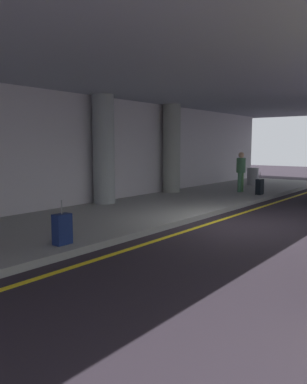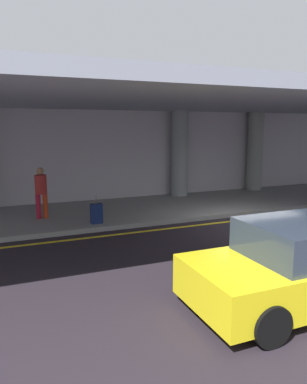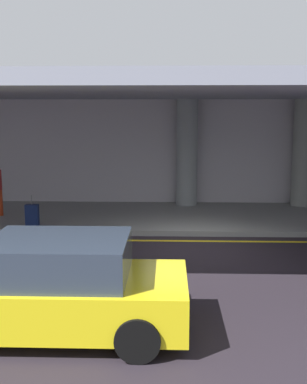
{
  "view_description": "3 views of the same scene",
  "coord_description": "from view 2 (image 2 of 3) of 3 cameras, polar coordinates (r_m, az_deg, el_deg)",
  "views": [
    {
      "loc": [
        -9.48,
        -4.66,
        2.14
      ],
      "look_at": [
        -1.32,
        1.65,
        0.89
      ],
      "focal_mm": 36.58,
      "sensor_mm": 36.0,
      "label": 1
    },
    {
      "loc": [
        -7.1,
        -9.39,
        3.1
      ],
      "look_at": [
        -2.65,
        1.35,
        1.04
      ],
      "focal_mm": 34.06,
      "sensor_mm": 36.0,
      "label": 2
    },
    {
      "loc": [
        -0.63,
        -11.66,
        3.4
      ],
      "look_at": [
        -1.04,
        1.24,
        1.19
      ],
      "focal_mm": 44.46,
      "sensor_mm": 36.0,
      "label": 3
    }
  ],
  "objects": [
    {
      "name": "sidewalk",
      "position": [
        14.68,
        6.98,
        -1.9
      ],
      "size": [
        26.0,
        4.2,
        0.15
      ],
      "primitive_type": "cube",
      "color": "gray",
      "rests_on": "ground"
    },
    {
      "name": "support_column_right_mid",
      "position": [
        18.05,
        15.61,
        6.12
      ],
      "size": [
        0.74,
        0.74,
        3.65
      ],
      "primitive_type": "cylinder",
      "color": "gray",
      "rests_on": "sidewalk"
    },
    {
      "name": "ground_plane",
      "position": [
        12.17,
        14.17,
        -5.0
      ],
      "size": [
        60.0,
        60.0,
        0.0
      ],
      "primitive_type": "plane",
      "color": "#262027"
    },
    {
      "name": "car_yellow_taxi",
      "position": [
        7.04,
        22.16,
        -10.53
      ],
      "size": [
        4.1,
        1.92,
        1.5
      ],
      "rotation": [
        0.0,
        0.0,
        3.15
      ],
      "color": "yellow",
      "rests_on": "ground"
    },
    {
      "name": "suitcase_upright_primary",
      "position": [
        11.48,
        -8.92,
        -3.35
      ],
      "size": [
        0.36,
        0.22,
        0.9
      ],
      "rotation": [
        0.0,
        0.0,
        -0.11
      ],
      "color": "navy",
      "rests_on": "sidewalk"
    },
    {
      "name": "lane_stripe_yellow",
      "position": [
        12.59,
        12.71,
        -4.42
      ],
      "size": [
        26.0,
        0.14,
        0.01
      ],
      "primitive_type": "cube",
      "color": "yellow",
      "rests_on": "ground"
    },
    {
      "name": "ceiling_overhang",
      "position": [
        13.96,
        8.36,
        13.45
      ],
      "size": [
        28.0,
        13.2,
        0.3
      ],
      "primitive_type": "cube",
      "color": "#8B90A2",
      "rests_on": "support_column_far_left"
    },
    {
      "name": "terminal_back_wall",
      "position": [
        16.4,
        3.23,
        5.86
      ],
      "size": [
        26.0,
        0.3,
        3.8
      ],
      "primitive_type": "cube",
      "color": "#B1ACB3",
      "rests_on": "ground"
    },
    {
      "name": "support_column_center",
      "position": [
        15.9,
        4.11,
        5.98
      ],
      "size": [
        0.74,
        0.74,
        3.65
      ],
      "primitive_type": "cylinder",
      "color": "gray",
      "rests_on": "sidewalk"
    },
    {
      "name": "person_waiting_for_ride",
      "position": [
        12.4,
        -17.21,
        0.39
      ],
      "size": [
        0.38,
        0.38,
        1.68
      ],
      "rotation": [
        0.0,
        0.0,
        0.84
      ],
      "color": "maroon",
      "rests_on": "sidewalk"
    }
  ]
}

